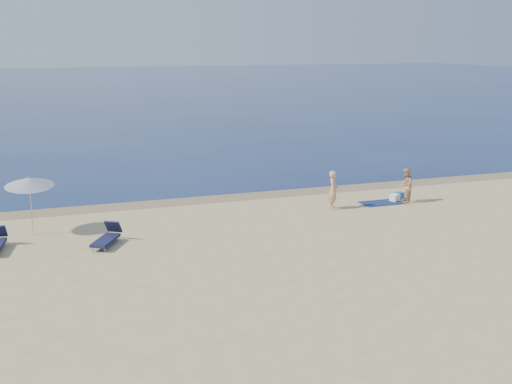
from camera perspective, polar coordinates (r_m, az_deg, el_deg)
sea at (r=108.56m, az=-14.47°, el=9.13°), size 240.00×160.00×0.01m
wet_sand_strip at (r=29.63m, az=-0.86°, el=-0.36°), size 240.00×1.60×0.00m
person_left at (r=27.38m, az=6.89°, el=0.18°), size 0.66×0.72×1.65m
person_right at (r=29.03m, az=13.16°, el=0.57°), size 0.94×0.95×1.55m
beach_towel at (r=28.86m, az=11.07°, el=-0.95°), size 1.82×1.02×0.03m
white_bag at (r=29.26m, az=12.23°, el=-0.51°), size 0.48×0.45×0.33m
blue_cooler at (r=29.85m, az=12.60°, el=-0.29°), size 0.44×0.33×0.29m
umbrella_near at (r=24.79m, az=-19.52°, el=0.86°), size 1.78×1.80×2.28m
lounger_right at (r=23.08m, az=-13.11°, el=-3.98°), size 1.28×1.73×0.74m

